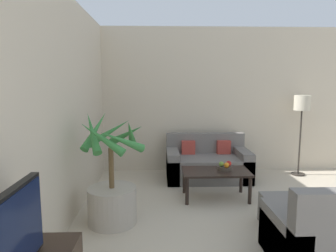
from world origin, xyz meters
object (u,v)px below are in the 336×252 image
object	(u,v)px
apple_green	(221,164)
ottoman	(290,213)
floor_lamp	(302,109)
armchair	(318,240)
orange_fruit	(227,165)
coffee_table	(216,174)
apple_red	(229,164)
television	(0,250)
sofa_loveseat	(207,164)
fruit_bowl	(225,168)
potted_palm	(112,190)

from	to	relation	value
apple_green	ottoman	size ratio (longest dim) A/B	0.12
floor_lamp	armchair	distance (m)	3.15
floor_lamp	orange_fruit	distance (m)	2.07
coffee_table	apple_red	world-z (taller)	apple_red
television	ottoman	xyz separation A→B (m)	(2.30, 1.84, -0.66)
television	apple_green	bearing A→B (deg)	58.82
sofa_loveseat	armchair	xyz separation A→B (m)	(0.58, -2.62, -0.00)
fruit_bowl	armchair	world-z (taller)	armchair
coffee_table	sofa_loveseat	bearing A→B (deg)	88.24
apple_red	armchair	size ratio (longest dim) A/B	0.10
sofa_loveseat	ottoman	world-z (taller)	sofa_loveseat
coffee_table	apple_green	world-z (taller)	apple_green
floor_lamp	armchair	bearing A→B (deg)	-112.20
potted_palm	coffee_table	distance (m)	1.57
potted_palm	armchair	distance (m)	2.21
floor_lamp	orange_fruit	size ratio (longest dim) A/B	19.40
armchair	ottoman	bearing A→B (deg)	84.00
television	orange_fruit	distance (m)	3.27
television	sofa_loveseat	distance (m)	4.09
television	orange_fruit	bearing A→B (deg)	57.30
ottoman	sofa_loveseat	bearing A→B (deg)	109.42
television	potted_palm	size ratio (longest dim) A/B	0.70
apple_red	coffee_table	bearing A→B (deg)	-166.53
coffee_table	apple_red	bearing A→B (deg)	13.47
potted_palm	apple_red	size ratio (longest dim) A/B	16.70
ottoman	apple_green	bearing A→B (deg)	121.84
television	coffee_table	world-z (taller)	television
ottoman	fruit_bowl	bearing A→B (deg)	119.58
television	potted_palm	xyz separation A→B (m)	(0.23, 2.03, -0.43)
sofa_loveseat	ottoman	size ratio (longest dim) A/B	2.42
potted_palm	armchair	world-z (taller)	potted_palm
coffee_table	fruit_bowl	xyz separation A→B (m)	(0.14, 0.04, 0.08)
potted_palm	ottoman	distance (m)	2.09
potted_palm	ottoman	size ratio (longest dim) A/B	2.29
orange_fruit	sofa_loveseat	bearing A→B (deg)	97.01
orange_fruit	armchair	world-z (taller)	armchair
sofa_loveseat	fruit_bowl	world-z (taller)	sofa_loveseat
potted_palm	ottoman	bearing A→B (deg)	-5.21
orange_fruit	coffee_table	bearing A→B (deg)	169.76
apple_red	potted_palm	bearing A→B (deg)	-153.51
apple_red	fruit_bowl	bearing A→B (deg)	-170.44
armchair	floor_lamp	bearing A→B (deg)	67.80
potted_palm	armchair	xyz separation A→B (m)	(1.99, -0.95, -0.14)
sofa_loveseat	armchair	size ratio (longest dim) A/B	1.72
orange_fruit	fruit_bowl	bearing A→B (deg)	98.18
apple_green	orange_fruit	bearing A→B (deg)	-46.53
television	floor_lamp	bearing A→B (deg)	49.01
apple_red	apple_green	size ratio (longest dim) A/B	1.11
sofa_loveseat	fruit_bowl	distance (m)	0.92
apple_green	armchair	size ratio (longest dim) A/B	0.09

